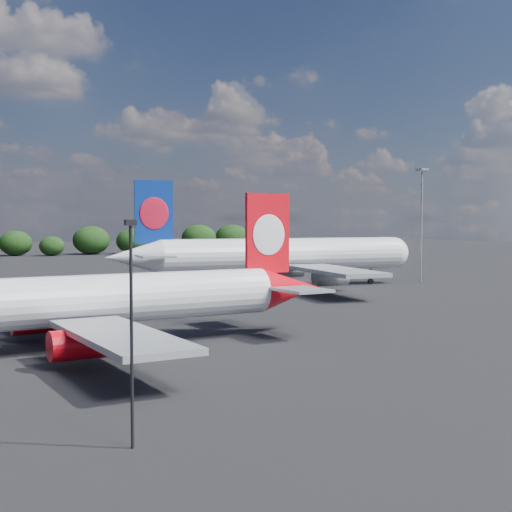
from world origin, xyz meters
name	(u,v)px	position (x,y,z in m)	size (l,w,h in m)	color
qantas_airliner	(111,300)	(5.69, 19.04, 4.12)	(41.46, 39.40, 13.54)	white
china_southern_airliner	(273,256)	(43.55, 59.98, 5.14)	(51.77, 49.33, 16.89)	white
apron_lamp_post	(131,321)	(-0.73, -7.71, 6.18)	(0.55, 0.30, 11.05)	black
floodlight_mast_near	(422,208)	(70.65, 56.22, 13.01)	(1.60, 1.60, 19.74)	gray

